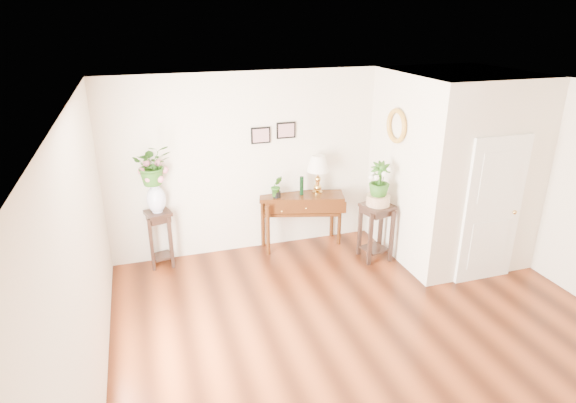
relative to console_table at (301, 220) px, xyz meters
name	(u,v)px	position (x,y,z in m)	size (l,w,h in m)	color
floor	(375,338)	(0.04, -2.57, -0.44)	(6.00, 5.50, 0.02)	maroon
ceiling	(394,99)	(0.04, -2.57, 2.36)	(6.00, 5.50, 0.02)	white
wall_back	(301,160)	(0.04, 0.18, 0.96)	(6.00, 0.02, 2.80)	beige
wall_left	(85,273)	(-2.96, -2.57, 0.96)	(0.02, 5.50, 2.80)	beige
partition	(452,166)	(2.14, -0.79, 0.96)	(1.80, 1.95, 2.80)	beige
door	(493,211)	(2.14, -1.79, 0.61)	(0.90, 0.05, 2.10)	white
art_print_left	(261,135)	(-0.61, 0.16, 1.41)	(0.30, 0.02, 0.25)	black
art_print_right	(286,130)	(-0.21, 0.16, 1.46)	(0.30, 0.02, 0.25)	black
wall_ornament	(396,126)	(1.20, -0.67, 1.61)	(0.51, 0.51, 0.07)	gold
console_table	(301,220)	(0.00, 0.00, 0.00)	(1.33, 0.44, 0.88)	#39170A
table_lamp	(318,172)	(0.27, 0.00, 0.79)	(0.36, 0.36, 0.63)	tan
green_vase	(302,184)	(0.00, 0.00, 0.61)	(0.06, 0.06, 0.30)	black
potted_plant	(277,187)	(-0.41, 0.00, 0.61)	(0.18, 0.15, 0.34)	#265817
plant_stand_a	(161,238)	(-2.22, 0.00, -0.01)	(0.34, 0.34, 0.87)	black
porcelain_vase	(156,197)	(-2.22, 0.00, 0.66)	(0.27, 0.27, 0.47)	silver
lily_arrangement	(153,166)	(-2.22, 0.00, 1.13)	(0.53, 0.46, 0.59)	#265817
plant_stand_b	(376,232)	(0.94, -0.77, 0.00)	(0.42, 0.42, 0.89)	black
ceramic_bowl	(378,200)	(0.94, -0.77, 0.53)	(0.35, 0.35, 0.16)	#D1B08B
narcissus	(379,180)	(0.94, -0.77, 0.84)	(0.30, 0.30, 0.54)	#265817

